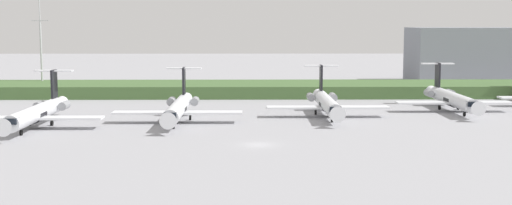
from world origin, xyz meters
TOP-DOWN VIEW (x-y plane):
  - ground_plane at (0.00, 30.00)m, footprint 500.00×500.00m
  - grass_berm at (0.00, 66.30)m, footprint 320.00×20.00m
  - regional_jet_second at (-37.02, 16.44)m, footprint 22.81×31.00m
  - regional_jet_third at (-13.85, 22.73)m, footprint 22.81×31.00m
  - regional_jet_fourth at (13.42, 29.67)m, footprint 22.81×31.00m
  - regional_jet_fifth at (39.29, 36.70)m, footprint 22.81×31.00m
  - antenna_mast at (-53.52, 72.95)m, footprint 4.40×0.50m
  - distant_hangar at (72.42, 100.19)m, footprint 51.77×20.04m

SIDE VIEW (x-z plane):
  - ground_plane at x=0.00m, z-range 0.00..0.00m
  - grass_berm at x=0.00m, z-range 0.00..2.91m
  - regional_jet_second at x=-37.02m, z-range -1.96..7.04m
  - regional_jet_third at x=-13.85m, z-range -1.96..7.04m
  - regional_jet_fourth at x=13.42m, z-range -1.96..7.04m
  - regional_jet_fifth at x=39.29m, z-range -1.96..7.04m
  - distant_hangar at x=72.42m, z-range 0.00..16.07m
  - antenna_mast at x=-53.52m, z-range -2.42..25.18m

